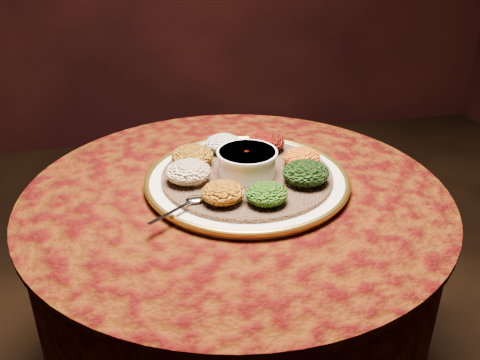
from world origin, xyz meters
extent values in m
cylinder|color=black|center=(0.00, 0.00, 0.34)|extent=(0.12, 0.12, 0.68)
cylinder|color=black|center=(0.00, 0.00, 0.70)|extent=(0.80, 0.80, 0.04)
cylinder|color=#3E1705|center=(0.00, 0.00, 0.56)|extent=(0.93, 0.93, 0.34)
cylinder|color=#3E1705|center=(0.00, 0.00, 0.73)|extent=(0.96, 0.96, 0.01)
cylinder|color=silver|center=(0.03, 0.03, 0.74)|extent=(0.59, 0.59, 0.02)
torus|color=gold|center=(0.03, 0.03, 0.75)|extent=(0.47, 0.47, 0.01)
cylinder|color=brown|center=(0.03, 0.03, 0.76)|extent=(0.51, 0.51, 0.01)
cylinder|color=white|center=(0.03, 0.03, 0.79)|extent=(0.13, 0.13, 0.06)
cylinder|color=white|center=(0.03, 0.03, 0.82)|extent=(0.14, 0.14, 0.01)
cylinder|color=#601804|center=(0.03, 0.03, 0.81)|extent=(0.11, 0.11, 0.01)
ellipsoid|color=silver|center=(-0.10, -0.07, 0.77)|extent=(0.04, 0.03, 0.01)
cube|color=silver|center=(-0.16, -0.11, 0.77)|extent=(0.10, 0.08, 0.00)
ellipsoid|color=silver|center=(0.00, 0.16, 0.78)|extent=(0.09, 0.08, 0.04)
ellipsoid|color=black|center=(0.11, 0.14, 0.78)|extent=(0.09, 0.09, 0.05)
ellipsoid|color=#B26F0E|center=(0.17, 0.04, 0.78)|extent=(0.09, 0.08, 0.04)
ellipsoid|color=black|center=(0.15, -0.04, 0.79)|extent=(0.10, 0.10, 0.05)
ellipsoid|color=maroon|center=(0.04, -0.10, 0.78)|extent=(0.09, 0.08, 0.04)
ellipsoid|color=#A85D0E|center=(-0.04, -0.08, 0.78)|extent=(0.09, 0.09, 0.04)
ellipsoid|color=maroon|center=(-0.10, 0.02, 0.79)|extent=(0.10, 0.10, 0.05)
ellipsoid|color=#8F6611|center=(-0.08, 0.10, 0.79)|extent=(0.10, 0.09, 0.05)
camera|label=1|loc=(-0.21, -1.02, 1.33)|focal=40.00mm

